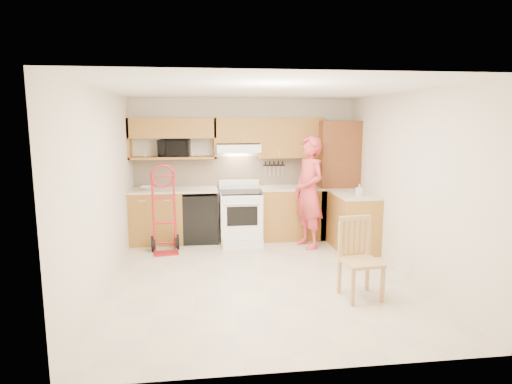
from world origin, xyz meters
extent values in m
cube|color=beige|center=(0.00, 0.00, -0.01)|extent=(4.00, 4.50, 0.02)
cube|color=white|center=(0.00, 0.00, 2.51)|extent=(4.00, 4.50, 0.02)
cube|color=beige|center=(0.00, 2.26, 1.25)|extent=(4.00, 0.02, 2.50)
cube|color=beige|center=(0.00, -2.26, 1.25)|extent=(4.00, 0.02, 2.50)
cube|color=beige|center=(-2.01, 0.00, 1.25)|extent=(0.02, 4.50, 2.50)
cube|color=beige|center=(2.01, 0.00, 1.25)|extent=(0.02, 4.50, 2.50)
cube|color=beige|center=(0.00, 2.23, 1.20)|extent=(3.92, 0.03, 0.55)
cube|color=#976620|center=(-1.55, 1.95, 0.45)|extent=(0.90, 0.60, 0.90)
cube|color=black|center=(-0.80, 1.95, 0.42)|extent=(0.60, 0.60, 0.85)
cube|color=#976620|center=(0.83, 1.95, 0.45)|extent=(1.14, 0.60, 0.90)
cube|color=#BBAF92|center=(-1.25, 1.95, 0.92)|extent=(1.50, 0.63, 0.04)
cube|color=#BBAF92|center=(0.83, 1.95, 0.92)|extent=(1.14, 0.63, 0.04)
cube|color=#976620|center=(1.70, 1.15, 0.45)|extent=(0.60, 1.00, 0.90)
cube|color=#BBAF92|center=(1.70, 1.15, 0.92)|extent=(0.63, 1.00, 0.04)
cube|color=brown|center=(1.65, 1.95, 1.05)|extent=(0.70, 0.60, 2.10)
cube|color=#976620|center=(-1.25, 2.08, 1.98)|extent=(1.50, 0.33, 0.34)
cube|color=#976620|center=(-1.25, 2.08, 1.47)|extent=(1.50, 0.33, 0.04)
cube|color=#976620|center=(-0.12, 2.08, 1.94)|extent=(0.76, 0.33, 0.44)
cube|color=#976620|center=(0.83, 2.08, 1.80)|extent=(1.14, 0.33, 0.70)
cube|color=white|center=(-0.12, 2.02, 1.63)|extent=(0.76, 0.46, 0.14)
imported|color=black|center=(-1.23, 2.08, 1.64)|extent=(0.56, 0.40, 0.29)
imported|color=#C73B3F|center=(1.00, 1.35, 0.93)|extent=(0.63, 0.78, 1.86)
imported|color=white|center=(1.70, 0.93, 1.03)|extent=(0.09, 0.09, 0.18)
imported|color=white|center=(-1.70, 1.95, 0.97)|extent=(0.26, 0.26, 0.06)
camera|label=1|loc=(-0.78, -5.59, 2.12)|focal=30.51mm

